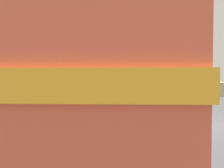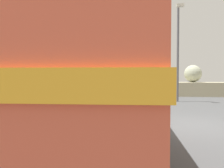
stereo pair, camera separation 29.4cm
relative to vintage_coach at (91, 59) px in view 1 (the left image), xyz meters
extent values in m
cube|color=#48484A|center=(2.60, 2.82, -2.04)|extent=(32.00, 26.00, 0.02)
cube|color=tan|center=(2.60, 14.62, -1.50)|extent=(31.36, 1.80, 1.10)
cube|color=tan|center=(-7.41, 14.28, -0.46)|extent=(1.19, 1.12, 0.98)
cube|color=tan|center=(-4.17, 14.20, -0.41)|extent=(1.36, 1.30, 1.07)
cube|color=#A3B48A|center=(-0.65, 14.71, -0.45)|extent=(1.21, 1.19, 0.99)
sphere|color=tan|center=(2.31, 14.80, -0.32)|extent=(1.27, 1.27, 1.27)
sphere|color=#A9AC92|center=(5.35, 14.92, -0.27)|extent=(1.37, 1.37, 1.37)
cylinder|color=black|center=(-1.18, 2.57, -1.55)|extent=(0.31, 0.97, 0.96)
cylinder|color=black|center=(1.03, 2.63, -1.55)|extent=(0.31, 0.97, 0.96)
cube|color=#D35439|center=(0.00, 0.00, -0.48)|extent=(2.63, 8.46, 2.10)
cylinder|color=#D35439|center=(0.00, 0.00, 0.57)|extent=(2.42, 8.12, 2.20)
cube|color=gold|center=(0.00, 0.00, -0.42)|extent=(2.68, 8.55, 0.20)
cube|color=black|center=(0.00, 0.00, 0.10)|extent=(2.66, 8.13, 0.64)
cube|color=silver|center=(-0.12, 4.26, -1.35)|extent=(2.28, 0.22, 0.28)
cylinder|color=#5B5B60|center=(3.47, 10.29, 0.89)|extent=(0.14, 0.14, 5.89)
cube|color=beige|center=(3.49, 9.65, 3.74)|extent=(0.44, 0.24, 0.18)
camera|label=1|loc=(0.86, -5.56, -0.36)|focal=39.89mm
camera|label=2|loc=(1.15, -5.54, -0.36)|focal=39.89mm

